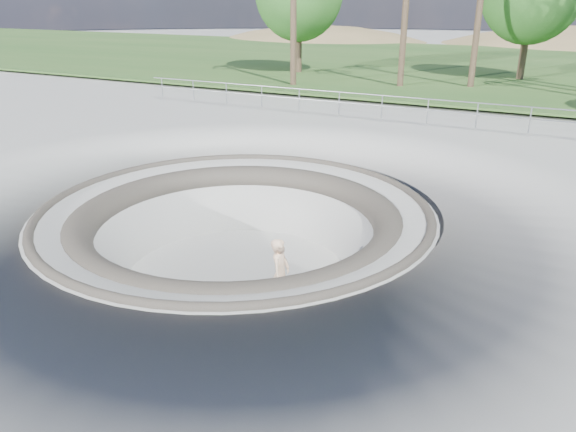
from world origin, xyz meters
name	(u,v)px	position (x,y,z in m)	size (l,w,h in m)	color
ground	(236,208)	(0.00, 0.00, 0.00)	(180.00, 180.00, 0.00)	#A4A49F
skate_bowl	(238,271)	(0.00, 0.00, -1.83)	(14.00, 14.00, 4.10)	#A4A49F
grass_strip	(472,65)	(0.00, 34.00, 0.22)	(180.00, 36.00, 0.12)	#294E1F
distant_hills	(537,112)	(3.78, 57.17, -7.02)	(103.20, 45.00, 28.60)	olive
safety_railing	(382,107)	(0.00, 12.00, 0.69)	(25.00, 0.06, 1.03)	gray
skateboard	(280,308)	(1.95, -1.20, -1.83)	(0.90, 0.55, 0.09)	olive
skater	(280,274)	(1.95, -1.20, -0.91)	(0.65, 0.43, 1.80)	beige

